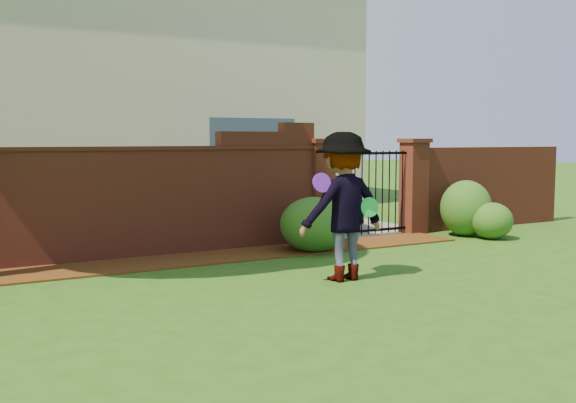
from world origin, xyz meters
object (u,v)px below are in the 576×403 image
car (300,188)px  frisbee_purple (322,183)px  frisbee_green (369,207)px  man (344,207)px

car → frisbee_purple: car is taller
frisbee_green → car: bearing=68.7°
car → frisbee_purple: 6.24m
man → car: bearing=-115.9°
frisbee_purple → car: bearing=62.5°
man → frisbee_purple: man is taller
car → man: size_ratio=2.31×
car → frisbee_green: (-2.19, -5.61, 0.21)m
frisbee_green → frisbee_purple: bearing=171.5°
frisbee_purple → frisbee_green: bearing=-8.5°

